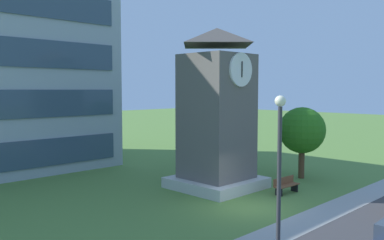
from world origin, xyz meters
TOP-DOWN VIEW (x-y plane):
  - ground_plane at (0.00, 0.00)m, footprint 160.00×160.00m
  - kerb_strip at (0.00, -3.06)m, footprint 120.00×1.60m
  - clock_tower at (2.02, 3.76)m, footprint 4.54×4.54m
  - park_bench at (3.75, 0.18)m, footprint 1.82×0.59m
  - street_lamp at (-4.29, -4.61)m, footprint 0.36×0.36m
  - tree_by_building at (7.67, 7.88)m, footprint 3.24×3.24m
  - tree_streetside at (7.85, 1.64)m, footprint 2.96×2.96m

SIDE VIEW (x-z plane):
  - ground_plane at x=0.00m, z-range 0.00..0.00m
  - kerb_strip at x=0.00m, z-range 0.00..0.01m
  - park_bench at x=3.75m, z-range 0.02..0.90m
  - tree_streetside at x=7.85m, z-range 0.79..5.38m
  - street_lamp at x=-4.29m, z-range 0.69..6.22m
  - clock_tower at x=2.02m, z-range -0.53..8.67m
  - tree_by_building at x=7.67m, z-range 1.31..7.24m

